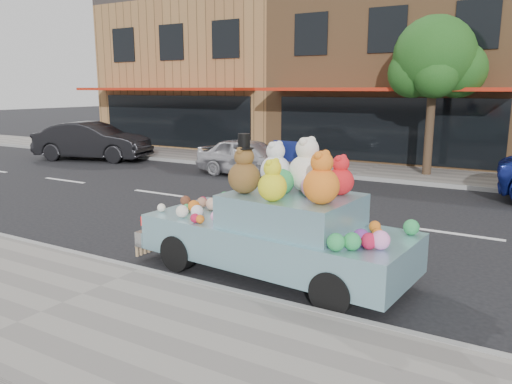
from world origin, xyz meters
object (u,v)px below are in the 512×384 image
Objects in this scene: street_tree at (435,64)px; car_dark at (92,141)px; car_silver at (250,157)px; art_car at (278,226)px.

street_tree is 13.53m from car_dark.
car_silver is at bearing -152.60° from street_tree.
car_dark is (-12.93, -2.75, -2.91)m from street_tree.
street_tree is 6.71m from car_silver.
art_car is at bearing -144.47° from car_silver.
street_tree is 10.81m from art_car.
car_silver is at bearing -106.95° from car_dark.
car_silver is 9.24m from art_car.
street_tree is at bearing 94.07° from art_car.
car_silver is 7.63m from car_dark.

